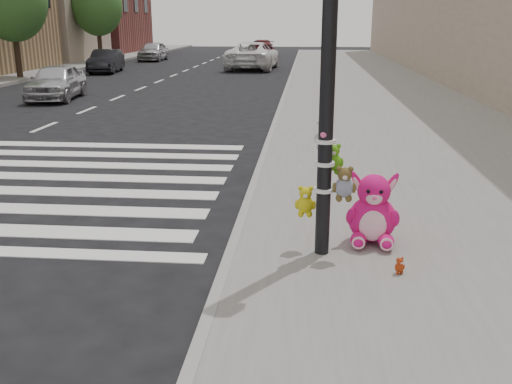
% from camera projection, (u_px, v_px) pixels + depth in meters
% --- Properties ---
extents(ground, '(120.00, 120.00, 0.00)m').
position_uv_depth(ground, '(33.00, 335.00, 5.09)').
color(ground, black).
rests_on(ground, ground).
extents(sidewalk_near, '(7.00, 80.00, 0.14)m').
position_uv_depth(sidewalk_near, '(412.00, 131.00, 14.18)').
color(sidewalk_near, slate).
rests_on(sidewalk_near, ground).
extents(curb_edge, '(0.12, 80.00, 0.15)m').
position_uv_depth(curb_edge, '(273.00, 128.00, 14.47)').
color(curb_edge, gray).
rests_on(curb_edge, ground).
extents(signal_pole, '(0.68, 0.48, 4.00)m').
position_uv_depth(signal_pole, '(328.00, 106.00, 6.07)').
color(signal_pole, black).
rests_on(signal_pole, sidewalk_near).
extents(tree_far_c, '(3.20, 3.20, 5.44)m').
position_uv_depth(tree_far_c, '(97.00, 5.00, 36.48)').
color(tree_far_c, '#382619').
rests_on(tree_far_c, sidewalk_far).
extents(pink_bunny, '(0.63, 0.67, 0.89)m').
position_uv_depth(pink_bunny, '(373.00, 214.00, 6.74)').
color(pink_bunny, '#E11373').
rests_on(pink_bunny, sidewalk_near).
extents(red_teddy, '(0.15, 0.13, 0.18)m').
position_uv_depth(red_teddy, '(399.00, 266.00, 5.96)').
color(red_teddy, '#AA3311').
rests_on(red_teddy, sidewalk_near).
extents(car_silver_far, '(1.93, 3.82, 1.25)m').
position_uv_depth(car_silver_far, '(56.00, 82.00, 20.20)').
color(car_silver_far, '#BABABF').
rests_on(car_silver_far, ground).
extents(car_dark_far, '(1.71, 3.83, 1.22)m').
position_uv_depth(car_dark_far, '(106.00, 61.00, 30.72)').
color(car_dark_far, black).
rests_on(car_dark_far, ground).
extents(car_white_near, '(2.86, 5.71, 1.55)m').
position_uv_depth(car_white_near, '(253.00, 56.00, 32.81)').
color(car_white_near, white).
rests_on(car_white_near, ground).
extents(car_maroon_near, '(2.38, 4.62, 1.28)m').
position_uv_depth(car_maroon_near, '(262.00, 48.00, 45.28)').
color(car_maroon_near, '#5A191E').
rests_on(car_maroon_near, ground).
extents(car_silver_deep, '(1.61, 3.92, 1.33)m').
position_uv_depth(car_silver_deep, '(153.00, 51.00, 39.98)').
color(car_silver_deep, '#B5B4B9').
rests_on(car_silver_deep, ground).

